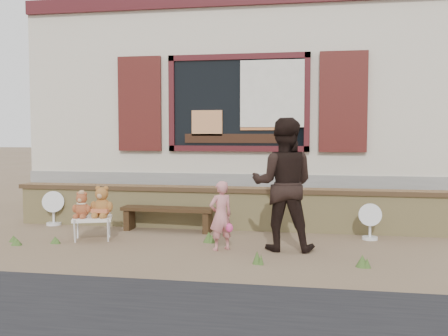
% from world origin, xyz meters
% --- Properties ---
extents(ground, '(80.00, 80.00, 0.00)m').
position_xyz_m(ground, '(0.00, 0.00, 0.00)').
color(ground, brown).
rests_on(ground, ground).
extents(shopfront, '(8.04, 5.13, 4.00)m').
position_xyz_m(shopfront, '(0.00, 4.49, 2.00)').
color(shopfront, '#B3A891').
rests_on(shopfront, ground).
extents(brick_wall, '(7.10, 0.36, 0.67)m').
position_xyz_m(brick_wall, '(0.00, 1.00, 0.34)').
color(brick_wall, tan).
rests_on(brick_wall, ground).
extents(bench, '(1.47, 0.35, 0.37)m').
position_xyz_m(bench, '(-0.90, 0.63, 0.27)').
color(bench, black).
rests_on(bench, ground).
extents(folding_chair, '(0.66, 0.63, 0.33)m').
position_xyz_m(folding_chair, '(-1.77, -0.21, 0.30)').
color(folding_chair, white).
rests_on(folding_chair, ground).
extents(teddy_bear_left, '(0.34, 0.32, 0.37)m').
position_xyz_m(teddy_bear_left, '(-1.90, -0.26, 0.52)').
color(teddy_bear_left, brown).
rests_on(teddy_bear_left, folding_chair).
extents(teddy_bear_right, '(0.41, 0.39, 0.46)m').
position_xyz_m(teddy_bear_right, '(-1.63, -0.16, 0.56)').
color(teddy_bear_right, brown).
rests_on(teddy_bear_right, folding_chair).
extents(child, '(0.39, 0.38, 0.91)m').
position_xyz_m(child, '(0.16, -0.50, 0.45)').
color(child, '#D98184').
rests_on(child, ground).
extents(adult, '(0.84, 0.66, 1.73)m').
position_xyz_m(adult, '(0.96, -0.33, 0.86)').
color(adult, black).
rests_on(adult, ground).
extents(fan_left, '(0.37, 0.24, 0.57)m').
position_xyz_m(fan_left, '(-2.91, 0.79, 0.29)').
color(fan_left, silver).
rests_on(fan_left, ground).
extents(fan_right, '(0.33, 0.22, 0.53)m').
position_xyz_m(fan_right, '(2.15, 0.53, 0.26)').
color(fan_right, silver).
rests_on(fan_right, ground).
extents(grass_tufts, '(4.88, 1.21, 0.15)m').
position_xyz_m(grass_tufts, '(-0.44, -0.64, 0.06)').
color(grass_tufts, '#3C5923').
rests_on(grass_tufts, ground).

